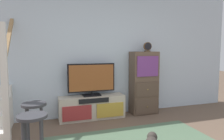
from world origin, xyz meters
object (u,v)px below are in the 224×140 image
at_px(desk_clock, 148,47).
at_px(television, 92,79).
at_px(side_cabinet, 144,83).
at_px(bar_stool_far, 34,115).
at_px(media_console, 92,107).
at_px(bar_stool_near, 33,129).

bearing_deg(desk_clock, television, 178.68).
bearing_deg(side_cabinet, bar_stool_far, -155.06).
distance_m(media_console, television, 0.59).
bearing_deg(media_console, television, 90.00).
bearing_deg(bar_stool_far, side_cabinet, 24.94).
distance_m(television, desk_clock, 1.41).
height_order(media_console, side_cabinet, side_cabinet).
bearing_deg(television, desk_clock, -1.32).
bearing_deg(television, bar_stool_near, -123.23).
height_order(television, desk_clock, desk_clock).
bearing_deg(television, bar_stool_far, -135.16).
distance_m(bar_stool_near, bar_stool_far, 0.56).
bearing_deg(side_cabinet, bar_stool_near, -144.43).
xyz_separation_m(side_cabinet, bar_stool_near, (-2.23, -1.59, -0.18)).
distance_m(television, bar_stool_far, 1.53).
relative_size(television, desk_clock, 4.72).
xyz_separation_m(television, bar_stool_near, (-1.05, -1.61, -0.32)).
bearing_deg(bar_stool_near, media_console, 56.38).
bearing_deg(media_console, side_cabinet, 0.50).
relative_size(media_console, bar_stool_near, 1.98).
bearing_deg(desk_clock, bar_stool_near, -145.51).
relative_size(television, bar_stool_far, 1.44).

